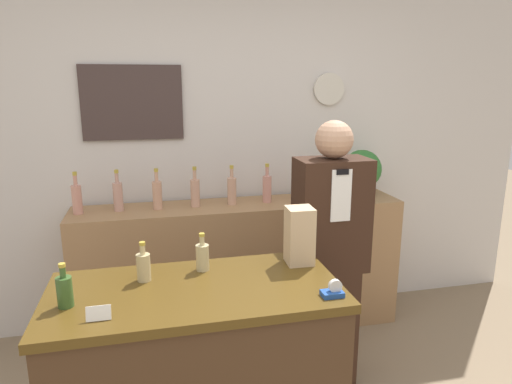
{
  "coord_description": "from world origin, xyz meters",
  "views": [
    {
      "loc": [
        -0.48,
        -1.38,
        1.83
      ],
      "look_at": [
        0.1,
        1.09,
        1.22
      ],
      "focal_mm": 32.0,
      "sensor_mm": 36.0,
      "label": 1
    }
  ],
  "objects_px": {
    "paper_bag": "(300,236)",
    "tape_dispenser": "(333,291)",
    "shopkeeper": "(329,259)",
    "potted_plant": "(362,171)"
  },
  "relations": [
    {
      "from": "paper_bag",
      "to": "tape_dispenser",
      "type": "height_order",
      "value": "paper_bag"
    },
    {
      "from": "shopkeeper",
      "to": "tape_dispenser",
      "type": "relative_size",
      "value": 18.08
    },
    {
      "from": "paper_bag",
      "to": "tape_dispenser",
      "type": "xyz_separation_m",
      "value": [
        0.02,
        -0.37,
        -0.12
      ]
    },
    {
      "from": "shopkeeper",
      "to": "paper_bag",
      "type": "height_order",
      "value": "shopkeeper"
    },
    {
      "from": "potted_plant",
      "to": "shopkeeper",
      "type": "bearing_deg",
      "value": -126.16
    },
    {
      "from": "potted_plant",
      "to": "tape_dispenser",
      "type": "xyz_separation_m",
      "value": [
        -0.85,
        -1.5,
        -0.18
      ]
    },
    {
      "from": "paper_bag",
      "to": "potted_plant",
      "type": "bearing_deg",
      "value": 52.29
    },
    {
      "from": "shopkeeper",
      "to": "tape_dispenser",
      "type": "xyz_separation_m",
      "value": [
        -0.29,
        -0.74,
        0.18
      ]
    },
    {
      "from": "shopkeeper",
      "to": "potted_plant",
      "type": "relative_size",
      "value": 4.53
    },
    {
      "from": "potted_plant",
      "to": "paper_bag",
      "type": "xyz_separation_m",
      "value": [
        -0.87,
        -1.13,
        -0.06
      ]
    }
  ]
}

